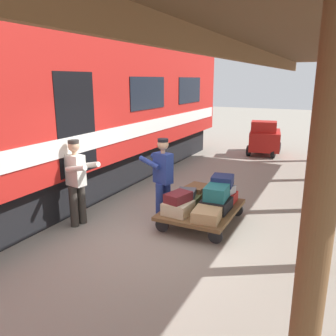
{
  "coord_description": "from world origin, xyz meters",
  "views": [
    {
      "loc": [
        -2.57,
        5.22,
        2.8
      ],
      "look_at": [
        0.25,
        -0.48,
        1.15
      ],
      "focal_mm": 36.5,
      "sensor_mm": 36.0,
      "label": 1
    }
  ],
  "objects": [
    {
      "name": "suitcase_gray_aluminum",
      "position": [
        -0.61,
        -1.23,
        0.62
      ],
      "size": [
        0.49,
        0.52,
        0.16
      ],
      "primitive_type": "cube",
      "rotation": [
        0.0,
        0.0,
        -0.19
      ],
      "color": "#9EA0A5",
      "rests_on": "suitcase_red_plastic"
    },
    {
      "name": "suitcase_tan_vintage",
      "position": [
        -0.64,
        -0.3,
        0.44
      ],
      "size": [
        0.54,
        0.69,
        0.2
      ],
      "primitive_type": "cube",
      "rotation": [
        0.0,
        0.0,
        0.11
      ],
      "color": "tan",
      "rests_on": "luggage_cart"
    },
    {
      "name": "suitcase_maroon_trunk",
      "position": [
        -0.04,
        -0.33,
        0.65
      ],
      "size": [
        0.44,
        0.57,
        0.17
      ],
      "primitive_type": "cube",
      "rotation": [
        0.0,
        0.0,
        -0.25
      ],
      "color": "maroon",
      "rests_on": "suitcase_cream_canvas"
    },
    {
      "name": "suitcase_red_plastic",
      "position": [
        -0.64,
        -1.26,
        0.43
      ],
      "size": [
        0.46,
        0.57,
        0.2
      ],
      "primitive_type": "cube",
      "rotation": [
        0.0,
        0.0,
        0.0
      ],
      "color": "#AD231E",
      "rests_on": "luggage_cart"
    },
    {
      "name": "suitcase_cream_canvas",
      "position": [
        -0.05,
        -0.3,
        0.45
      ],
      "size": [
        0.51,
        0.55,
        0.23
      ],
      "primitive_type": "cube",
      "rotation": [
        0.0,
        0.0,
        -0.06
      ],
      "color": "beige",
      "rests_on": "luggage_cart"
    },
    {
      "name": "baggage_tug",
      "position": [
        -0.15,
        -7.99,
        0.63
      ],
      "size": [
        1.37,
        1.86,
        1.3
      ],
      "color": "#B21E19",
      "rests_on": "ground_plane"
    },
    {
      "name": "porter_in_overalls",
      "position": [
        0.41,
        -0.55,
        0.93
      ],
      "size": [
        0.73,
        0.56,
        1.7
      ],
      "color": "navy",
      "rests_on": "ground_plane"
    },
    {
      "name": "suitcase_olive_duffel",
      "position": [
        -0.05,
        -0.78,
        0.43
      ],
      "size": [
        0.47,
        0.61,
        0.19
      ],
      "primitive_type": "cube",
      "rotation": [
        0.0,
        0.0,
        0.07
      ],
      "color": "brown",
      "rests_on": "luggage_cart"
    },
    {
      "name": "train_car",
      "position": [
        3.52,
        -0.0,
        2.06
      ],
      "size": [
        3.02,
        16.3,
        4.0
      ],
      "color": "#B21E19",
      "rests_on": "ground_plane"
    },
    {
      "name": "suitcase_teal_softside",
      "position": [
        -0.64,
        -0.82,
        0.69
      ],
      "size": [
        0.45,
        0.59,
        0.26
      ],
      "primitive_type": "cube",
      "rotation": [
        0.0,
        0.0,
        0.07
      ],
      "color": "#1E666B",
      "rests_on": "suitcase_black_hardshell"
    },
    {
      "name": "ground_plane",
      "position": [
        0.0,
        0.0,
        0.0
      ],
      "size": [
        60.0,
        60.0,
        0.0
      ],
      "primitive_type": "plane",
      "color": "gray"
    },
    {
      "name": "luggage_cart",
      "position": [
        -0.35,
        -0.78,
        0.29
      ],
      "size": [
        1.32,
        1.75,
        0.34
      ],
      "color": "brown",
      "rests_on": "ground_plane"
    },
    {
      "name": "suitcase_black_hardshell",
      "position": [
        -0.64,
        -0.78,
        0.45
      ],
      "size": [
        0.51,
        0.6,
        0.22
      ],
      "primitive_type": "cube",
      "rotation": [
        0.0,
        0.0,
        -0.01
      ],
      "color": "black",
      "rests_on": "luggage_cart"
    },
    {
      "name": "suitcase_slate_roller",
      "position": [
        -0.02,
        -0.75,
        0.6
      ],
      "size": [
        0.42,
        0.43,
        0.15
      ],
      "primitive_type": "cube",
      "rotation": [
        0.0,
        0.0,
        0.23
      ],
      "color": "#4C515B",
      "rests_on": "suitcase_olive_duffel"
    },
    {
      "name": "suitcase_navy_fabric",
      "position": [
        -0.6,
        -1.26,
        0.8
      ],
      "size": [
        0.47,
        0.5,
        0.21
      ],
      "primitive_type": "cube",
      "rotation": [
        0.0,
        0.0,
        0.14
      ],
      "color": "navy",
      "rests_on": "suitcase_gray_aluminum"
    },
    {
      "name": "suitcase_brown_leather",
      "position": [
        -0.05,
        -1.26,
        0.48
      ],
      "size": [
        0.46,
        0.55,
        0.28
      ],
      "primitive_type": "cube",
      "rotation": [
        0.0,
        0.0,
        -0.11
      ],
      "color": "brown",
      "rests_on": "luggage_cart"
    },
    {
      "name": "porter_by_door",
      "position": [
        1.8,
        0.36,
        0.93
      ],
      "size": [
        0.71,
        0.5,
        1.7
      ],
      "color": "#332D28",
      "rests_on": "ground_plane"
    }
  ]
}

